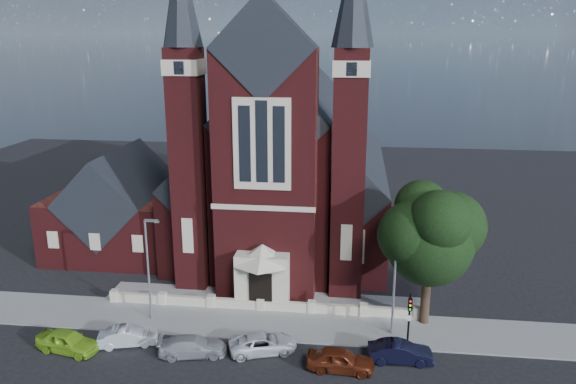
% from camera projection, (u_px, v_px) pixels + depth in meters
% --- Properties ---
extents(ground, '(120.00, 120.00, 0.00)m').
position_uv_depth(ground, '(276.00, 268.00, 52.26)').
color(ground, black).
rests_on(ground, ground).
extents(pavement_strip, '(60.00, 5.00, 0.12)m').
position_uv_depth(pavement_strip, '(257.00, 323.00, 42.23)').
color(pavement_strip, gray).
rests_on(pavement_strip, ground).
extents(forecourt_paving, '(26.00, 3.00, 0.14)m').
position_uv_depth(forecourt_paving, '(265.00, 299.00, 46.05)').
color(forecourt_paving, gray).
rests_on(forecourt_paving, ground).
extents(forecourt_wall, '(24.00, 0.40, 0.90)m').
position_uv_depth(forecourt_wall, '(261.00, 310.00, 44.14)').
color(forecourt_wall, '#C1B699').
rests_on(forecourt_wall, ground).
extents(church, '(20.01, 34.90, 29.20)m').
position_uv_depth(church, '(287.00, 163.00, 57.63)').
color(church, '#541617').
rests_on(church, ground).
extents(parish_hall, '(12.00, 12.20, 10.24)m').
position_uv_depth(parish_hall, '(121.00, 211.00, 55.90)').
color(parish_hall, '#541617').
rests_on(parish_hall, ground).
extents(street_tree, '(6.40, 6.60, 10.70)m').
position_uv_depth(street_tree, '(432.00, 238.00, 40.03)').
color(street_tree, black).
rests_on(street_tree, ground).
extents(street_lamp_left, '(1.16, 0.22, 8.09)m').
position_uv_depth(street_lamp_left, '(149.00, 264.00, 41.42)').
color(street_lamp_left, gray).
rests_on(street_lamp_left, ground).
extents(street_lamp_right, '(1.16, 0.22, 8.09)m').
position_uv_depth(street_lamp_right, '(396.00, 276.00, 39.33)').
color(street_lamp_right, gray).
rests_on(street_lamp_right, ground).
extents(traffic_signal, '(0.28, 0.42, 4.00)m').
position_uv_depth(traffic_signal, '(409.00, 314.00, 38.27)').
color(traffic_signal, black).
rests_on(traffic_signal, ground).
extents(car_lime_van, '(4.71, 2.64, 1.51)m').
position_uv_depth(car_lime_van, '(68.00, 341.00, 38.28)').
color(car_lime_van, '#8CC527').
rests_on(car_lime_van, ground).
extents(car_silver_a, '(4.29, 2.51, 1.34)m').
position_uv_depth(car_silver_a, '(128.00, 336.00, 39.08)').
color(car_silver_a, silver).
rests_on(car_silver_a, ground).
extents(car_silver_b, '(4.87, 2.76, 1.33)m').
position_uv_depth(car_silver_b, '(192.00, 346.00, 37.86)').
color(car_silver_b, '#9A9CA1').
rests_on(car_silver_b, ground).
extents(car_white_suv, '(5.08, 3.49, 1.29)m').
position_uv_depth(car_white_suv, '(263.00, 343.00, 38.22)').
color(car_white_suv, silver).
rests_on(car_white_suv, ground).
extents(car_dark_red, '(4.45, 1.98, 1.49)m').
position_uv_depth(car_dark_red, '(340.00, 360.00, 36.09)').
color(car_dark_red, '#5B200F').
rests_on(car_dark_red, ground).
extents(car_navy, '(4.33, 1.63, 1.41)m').
position_uv_depth(car_navy, '(400.00, 352.00, 37.06)').
color(car_navy, black).
rests_on(car_navy, ground).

